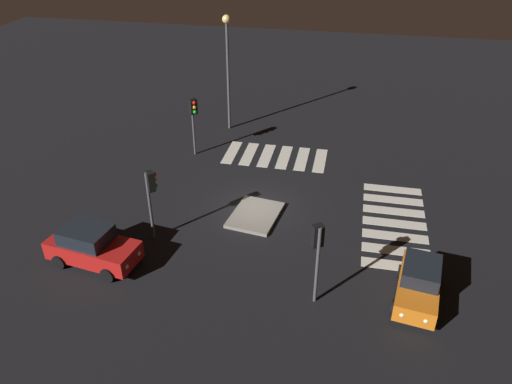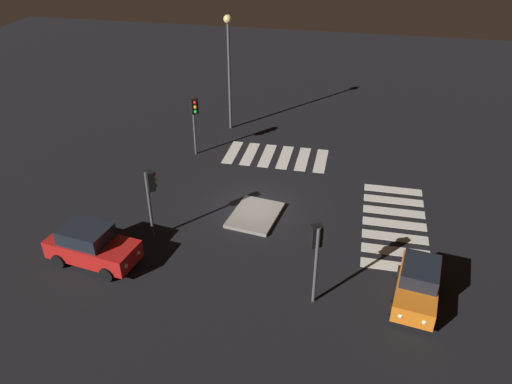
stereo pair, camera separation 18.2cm
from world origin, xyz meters
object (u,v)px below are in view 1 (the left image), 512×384
at_px(traffic_light_south, 317,245).
at_px(traffic_light_north, 193,113).
at_px(car_red, 92,246).
at_px(traffic_light_west, 151,189).
at_px(street_lamp, 227,54).
at_px(traffic_island, 255,215).
at_px(car_orange, 419,283).

distance_m(traffic_light_south, traffic_light_north, 14.61).
bearing_deg(traffic_light_south, car_red, 57.34).
relative_size(traffic_light_south, traffic_light_west, 1.02).
distance_m(car_red, street_lamp, 16.66).
height_order(traffic_island, traffic_light_north, traffic_light_north).
bearing_deg(traffic_island, traffic_light_south, -146.68).
xyz_separation_m(traffic_island, street_lamp, (10.75, 4.11, 5.24)).
distance_m(traffic_light_south, traffic_light_west, 8.47).
relative_size(car_red, traffic_light_north, 1.15).
xyz_separation_m(car_orange, traffic_light_south, (-0.89, 4.23, 1.99)).
bearing_deg(traffic_light_west, traffic_light_south, -58.73).
bearing_deg(traffic_island, traffic_light_west, 121.63).
height_order(traffic_island, car_red, car_red).
height_order(traffic_light_west, street_lamp, street_lamp).
bearing_deg(street_lamp, traffic_light_west, 178.79).
bearing_deg(car_orange, street_lamp, -133.22).
relative_size(traffic_light_west, street_lamp, 0.46).
xyz_separation_m(car_orange, traffic_light_west, (1.89, 12.23, 1.94)).
distance_m(traffic_light_west, street_lamp, 13.71).
relative_size(traffic_light_north, street_lamp, 0.49).
height_order(traffic_light_south, traffic_light_north, traffic_light_north).
height_order(car_orange, traffic_light_west, traffic_light_west).
relative_size(traffic_island, traffic_light_south, 0.91).
height_order(car_red, street_lamp, street_lamp).
bearing_deg(traffic_island, car_red, 128.42).
xyz_separation_m(traffic_island, traffic_light_south, (-5.49, -3.61, 2.72)).
distance_m(traffic_light_north, street_lamp, 5.28).
bearing_deg(car_orange, car_red, -78.97).
bearing_deg(street_lamp, traffic_island, -159.08).
bearing_deg(car_red, street_lamp, 90.36).
bearing_deg(traffic_light_north, car_red, -49.72).
bearing_deg(traffic_light_north, traffic_light_west, -38.17).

